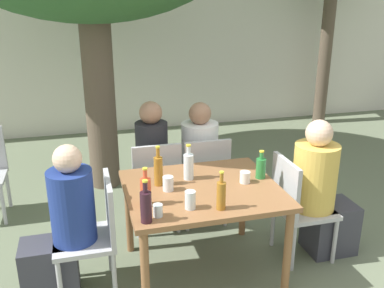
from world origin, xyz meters
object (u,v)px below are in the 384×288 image
Objects in this scene: dining_table_front at (202,198)px; drinking_glass_2 at (245,177)px; wine_bottle_5 at (146,206)px; patio_chair_1 at (296,203)px; drinking_glass_3 at (168,184)px; patio_chair_0 at (96,229)px; patio_chair_2 at (156,181)px; person_seated_2 at (151,168)px; green_bottle_4 at (261,167)px; drinking_glass_0 at (158,210)px; patio_chair_3 at (204,176)px; drinking_glass_1 at (190,200)px; amber_bottle_0 at (221,195)px; person_seated_1 at (321,195)px; person_seated_3 at (197,164)px; person_seated_0 at (62,232)px; amber_bottle_2 at (158,170)px; water_bottle_3 at (189,166)px; soda_bottle_1 at (146,191)px.

drinking_glass_2 is (0.35, 0.00, 0.13)m from dining_table_front.
dining_table_front is 3.96× the size of wine_bottle_5.
drinking_glass_3 is at bearing 89.05° from patio_chair_1.
patio_chair_2 is (0.58, 0.73, 0.00)m from patio_chair_0.
person_seated_2 reaches higher than patio_chair_0.
green_bottle_4 is at bearing 92.24° from patio_chair_0.
drinking_glass_0 is (0.41, -0.35, 0.28)m from patio_chair_0.
drinking_glass_3 is at bearing 55.23° from patio_chair_3.
amber_bottle_0 is at bearing -17.06° from drinking_glass_1.
person_seated_1 is at bearing 14.73° from wine_bottle_5.
amber_bottle_0 is 2.16× the size of drinking_glass_1.
person_seated_1 is 4.32× the size of amber_bottle_0.
person_seated_2 reaches higher than drinking_glass_0.
drinking_glass_3 is at bearing 89.22° from person_seated_1.
patio_chair_3 is 0.92m from drinking_glass_3.
person_seated_3 reaches higher than patio_chair_3.
person_seated_0 is at bearing 49.69° from person_seated_2.
person_seated_1 is (1.28, -0.73, 0.04)m from patio_chair_2.
drinking_glass_1 is 0.61m from drinking_glass_2.
amber_bottle_2 is at bearing 100.07° from person_seated_0.
drinking_glass_1 is at bearing 93.26° from patio_chair_2.
patio_chair_0 reaches higher than drinking_glass_2.
person_seated_2 is at bearing 103.60° from dining_table_front.
water_bottle_3 is at bearing 100.36° from person_seated_0.
person_seated_1 is 1.55m from soda_bottle_1.
green_bottle_4 is at bearing 13.16° from soda_bottle_1.
wine_bottle_5 reaches higher than drinking_glass_0.
patio_chair_0 is 2.82× the size of amber_bottle_2.
water_bottle_3 is (0.76, 0.18, 0.35)m from patio_chair_0.
person_seated_3 reaches higher than drinking_glass_0.
person_seated_1 is 4.16× the size of water_bottle_3.
patio_chair_1 is 0.23m from person_seated_1.
person_seated_0 is 13.02× the size of drinking_glass_2.
patio_chair_0 and patio_chair_3 have the same top height.
person_seated_1 is 1.52m from drinking_glass_0.
person_seated_2 is at bearing 102.49° from water_bottle_3.
patio_chair_1 is 1.19m from amber_bottle_2.
drinking_glass_2 is (0.11, -0.96, 0.26)m from person_seated_3.
wine_bottle_5 reaches higher than soda_bottle_1.
drinking_glass_3 is (-0.50, -0.95, 0.27)m from person_seated_3.
drinking_glass_3 is at bearing 126.90° from amber_bottle_0.
dining_table_front is 1.05m from person_seated_1.
green_bottle_4 is at bearing 106.40° from person_seated_3.
patio_chair_1 is at bearing 145.15° from patio_chair_2.
dining_table_front is at bearing 72.27° from patio_chair_3.
person_seated_3 is at bearing 76.36° from dining_table_front.
amber_bottle_0 is (-0.21, -1.33, 0.32)m from person_seated_3.
drinking_glass_3 is at bearing 88.33° from person_seated_2.
patio_chair_0 is 1.86m from person_seated_1.
patio_chair_0 is 0.64m from amber_bottle_2.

